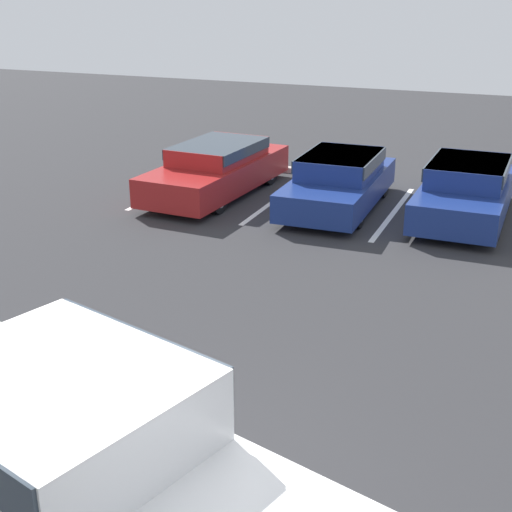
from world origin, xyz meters
name	(u,v)px	position (x,y,z in m)	size (l,w,h in m)	color
ground_plane	(134,506)	(0.00, 0.00, 0.00)	(60.00, 60.00, 0.00)	#2D2D30
stall_stripe_a	(172,187)	(-5.27, 10.40, 0.00)	(0.12, 4.21, 0.01)	white
stall_stripe_b	(276,199)	(-2.48, 10.40, 0.00)	(0.12, 4.21, 0.01)	white
stall_stripe_c	(394,213)	(0.31, 10.40, 0.00)	(0.12, 4.21, 0.01)	white
pickup_truck	(87,480)	(0.10, -0.78, 0.90)	(6.55, 3.70, 1.82)	white
parked_sedan_a	(217,167)	(-3.96, 10.30, 0.65)	(2.00, 4.76, 1.23)	maroon
parked_sedan_b	(339,180)	(-0.95, 10.33, 0.65)	(1.80, 4.28, 1.22)	navy
parked_sedan_c	(466,188)	(1.79, 10.60, 0.66)	(1.78, 4.27, 1.25)	navy
wheel_stop_curb	(280,169)	(-3.34, 12.95, 0.07)	(1.78, 0.20, 0.14)	#B7B2A8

